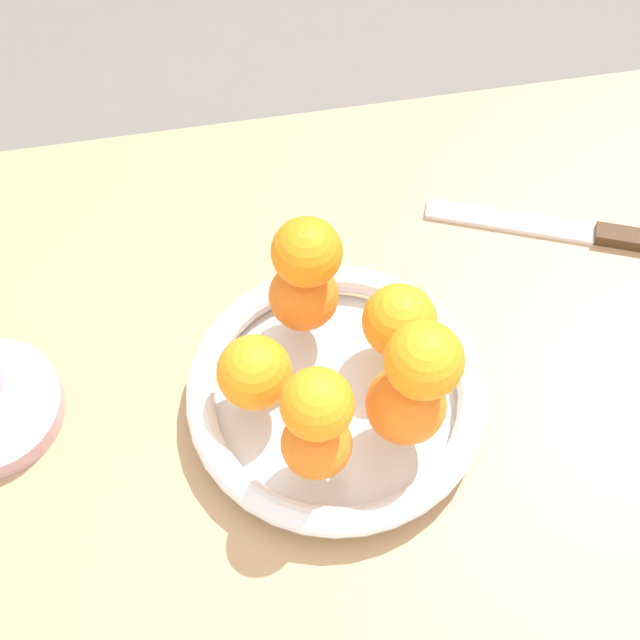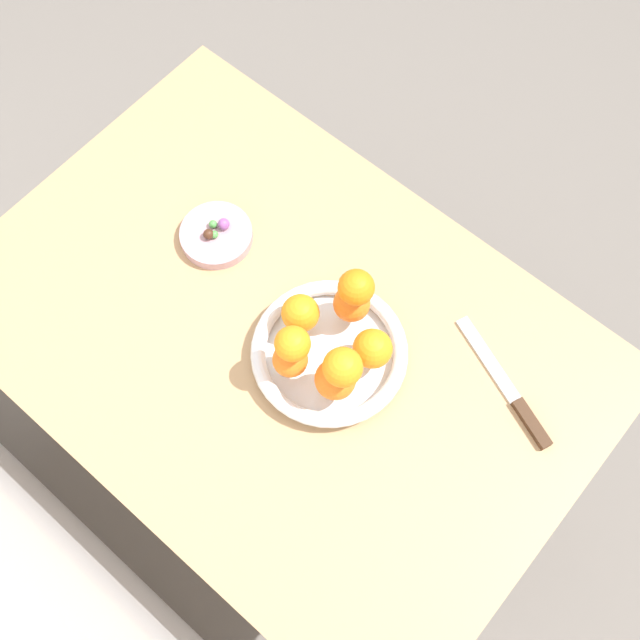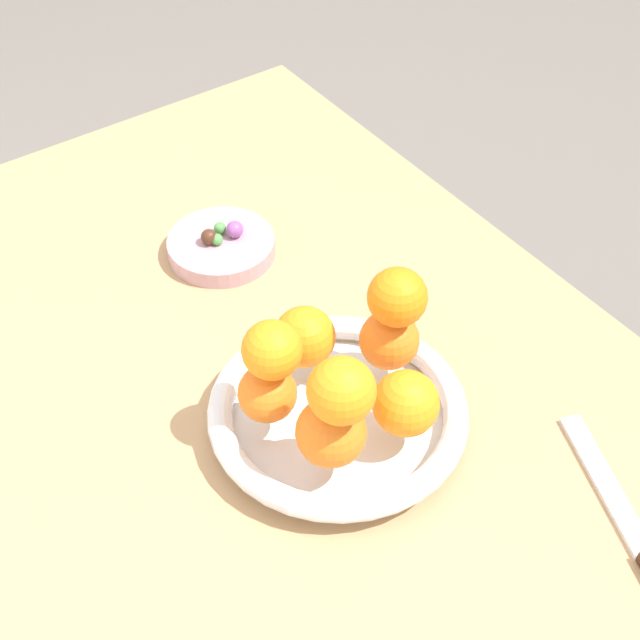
% 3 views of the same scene
% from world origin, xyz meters
% --- Properties ---
extents(ground_plane, '(6.00, 6.00, 0.00)m').
position_xyz_m(ground_plane, '(0.00, 0.00, 0.00)').
color(ground_plane, slate).
extents(dining_table, '(1.10, 0.76, 0.74)m').
position_xyz_m(dining_table, '(0.00, 0.00, 0.65)').
color(dining_table, tan).
rests_on(dining_table, ground_plane).
extents(fruit_bowl, '(0.27, 0.27, 0.04)m').
position_xyz_m(fruit_bowl, '(-0.09, -0.02, 0.76)').
color(fruit_bowl, silver).
rests_on(fruit_bowl, dining_table).
extents(candy_dish, '(0.13, 0.13, 0.02)m').
position_xyz_m(candy_dish, '(0.21, -0.07, 0.75)').
color(candy_dish, '#B28C99').
rests_on(candy_dish, dining_table).
extents(orange_0, '(0.06, 0.06, 0.06)m').
position_xyz_m(orange_0, '(-0.02, -0.03, 0.81)').
color(orange_0, orange).
rests_on(orange_0, fruit_bowl).
extents(orange_1, '(0.06, 0.06, 0.06)m').
position_xyz_m(orange_1, '(-0.06, 0.04, 0.81)').
color(orange_1, orange).
rests_on(orange_1, fruit_bowl).
extents(orange_2, '(0.07, 0.07, 0.07)m').
position_xyz_m(orange_2, '(-0.14, 0.02, 0.81)').
color(orange_2, orange).
rests_on(orange_2, fruit_bowl).
extents(orange_3, '(0.07, 0.07, 0.07)m').
position_xyz_m(orange_3, '(-0.15, -0.06, 0.81)').
color(orange_3, orange).
rests_on(orange_3, fruit_bowl).
extents(orange_4, '(0.06, 0.06, 0.06)m').
position_xyz_m(orange_4, '(-0.08, -0.10, 0.81)').
color(orange_4, orange).
rests_on(orange_4, fruit_bowl).
extents(orange_5, '(0.06, 0.06, 0.06)m').
position_xyz_m(orange_5, '(-0.15, 0.02, 0.88)').
color(orange_5, orange).
rests_on(orange_5, orange_2).
extents(orange_6, '(0.06, 0.06, 0.06)m').
position_xyz_m(orange_6, '(-0.07, 0.03, 0.87)').
color(orange_6, orange).
rests_on(orange_6, orange_1).
extents(orange_7, '(0.06, 0.06, 0.06)m').
position_xyz_m(orange_7, '(-0.08, -0.10, 0.87)').
color(orange_7, orange).
rests_on(orange_7, orange_4).
extents(candy_ball_0, '(0.02, 0.02, 0.02)m').
position_xyz_m(candy_ball_0, '(0.21, -0.09, 0.77)').
color(candy_ball_0, '#8C4C99').
rests_on(candy_ball_0, candy_dish).
extents(candy_ball_1, '(0.01, 0.01, 0.01)m').
position_xyz_m(candy_ball_1, '(0.21, -0.06, 0.77)').
color(candy_ball_1, '#4C9947').
rests_on(candy_ball_1, candy_dish).
extents(candy_ball_2, '(0.02, 0.02, 0.02)m').
position_xyz_m(candy_ball_2, '(0.23, -0.07, 0.77)').
color(candy_ball_2, '#4C9947').
rests_on(candy_ball_2, candy_dish).
extents(candy_ball_3, '(0.02, 0.02, 0.02)m').
position_xyz_m(candy_ball_3, '(0.22, -0.05, 0.77)').
color(candy_ball_3, '#472819').
rests_on(candy_ball_3, candy_dish).
extents(knife, '(0.25, 0.11, 0.01)m').
position_xyz_m(knife, '(-0.37, -0.17, 0.75)').
color(knife, '#3F2819').
rests_on(knife, dining_table).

